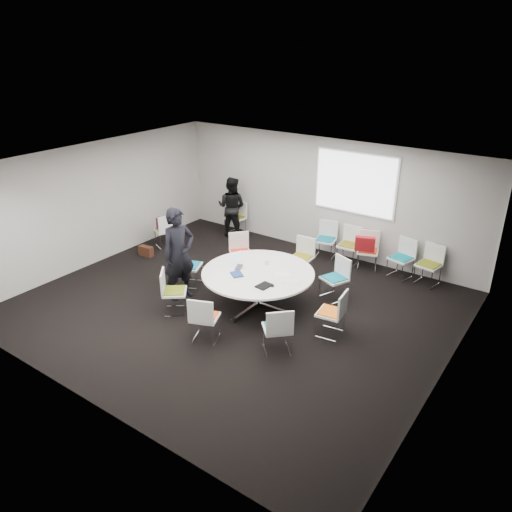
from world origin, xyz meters
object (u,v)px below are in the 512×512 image
Objects in this scene: person_back at (232,207)px; laptop at (241,268)px; chair_ring_b at (334,286)px; chair_ring_g at (205,326)px; chair_back_a at (325,246)px; chair_ring_h at (277,337)px; chair_ring_c at (301,265)px; brown_bag at (146,251)px; chair_back_d at (400,265)px; conference_table at (258,281)px; chair_person_back at (236,224)px; chair_ring_a at (331,321)px; chair_ring_f at (174,299)px; maroon_bag at (164,223)px; chair_ring_d at (241,260)px; chair_back_e at (428,272)px; chair_back_b at (348,252)px; chair_ring_e at (190,273)px; chair_spare_left at (166,236)px; chair_back_c at (367,258)px; person_main at (179,254)px.

person_back is 5.47× the size of laptop.
chair_ring_b is 3.00× the size of laptop.
chair_ring_g is 4.42m from chair_back_a.
person_back reaches higher than chair_ring_g.
chair_ring_h is 1.00× the size of chair_back_a.
brown_bag is (-3.67, -1.20, -0.16)m from chair_ring_c.
person_back is at bearing 16.94° from chair_back_d.
chair_back_a is 2.78m from person_back.
chair_person_back reaches higher than conference_table.
laptop is (-2.06, 0.08, 0.47)m from chair_ring_a.
person_back is (-1.58, 3.87, 0.53)m from chair_ring_f.
chair_ring_a is at bearing 17.48° from chair_ring_g.
laptop is 3.35m from brown_bag.
maroon_bag is (-4.83, 2.24, 0.34)m from chair_ring_h.
chair_back_e is (3.68, 1.81, 0.00)m from chair_ring_d.
chair_back_a is 1.00× the size of chair_person_back.
chair_ring_a reaches higher than maroon_bag.
chair_ring_f and chair_back_b have the same top height.
chair_ring_e is 2.29m from chair_spare_left.
chair_ring_d and chair_back_c have the same top height.
chair_ring_h is 1.00× the size of chair_back_c.
chair_ring_g is at bearing 154.93° from chair_ring_h.
chair_ring_d is 3.25m from chair_ring_h.
chair_ring_g is at bearing 168.99° from laptop.
chair_ring_d and chair_back_a have the same top height.
chair_back_d reaches higher than laptop.
brown_bag is (-0.89, -2.28, -0.68)m from person_back.
chair_ring_f is 4.19m from chair_back_a.
chair_ring_h reaches higher than laptop.
laptop is at bearing 80.53° from chair_ring_g.
chair_ring_h reaches higher than maroon_bag.
person_main is 3.56m from person_back.
chair_ring_f is (-2.84, -1.02, 0.00)m from chair_ring_a.
chair_ring_c is 1.00× the size of chair_person_back.
person_back is (-2.78, 1.09, 0.53)m from chair_ring_c.
person_back is at bearing 100.60° from chair_ring_g.
chair_back_c is (-0.60, 2.96, 0.00)m from chair_ring_a.
chair_back_b is at bearing -14.17° from person_main.
person_main is (-0.27, -1.69, 0.68)m from chair_ring_d.
chair_back_b and chair_spare_left have the same top height.
chair_ring_b is 1.00× the size of chair_ring_h.
chair_person_back is at bearing 99.60° from chair_ring_g.
chair_ring_d is at bearing 45.29° from chair_back_d.
chair_back_c is at bearing 112.30° from chair_ring_f.
person_back is at bearing 97.29° from chair_person_back.
chair_ring_a is 3.20m from chair_back_b.
chair_ring_a and chair_back_a have the same top height.
chair_back_c is (1.04, 1.21, 0.00)m from chair_ring_c.
chair_ring_c is at bearing 154.57° from chair_ring_d.
chair_ring_d is 1.00× the size of chair_ring_e.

